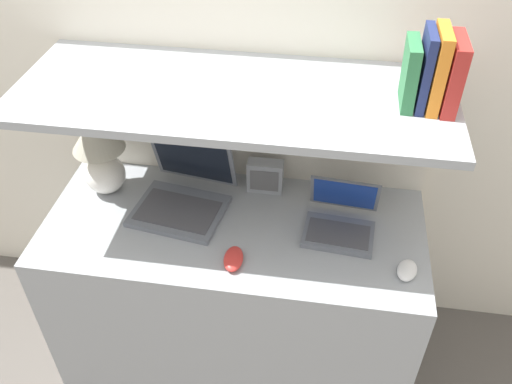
{
  "coord_description": "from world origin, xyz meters",
  "views": [
    {
      "loc": [
        0.29,
        -1.09,
        2.09
      ],
      "look_at": [
        0.08,
        0.3,
        0.9
      ],
      "focal_mm": 38.0,
      "sensor_mm": 36.0,
      "label": 1
    }
  ],
  "objects_px": {
    "table_lamp": "(100,150)",
    "book_orange": "(437,69)",
    "laptop_small": "(340,220)",
    "second_mouse": "(407,270)",
    "computer_mouse": "(233,259)",
    "router_box": "(265,176)",
    "book_navy": "(425,69)",
    "book_red": "(452,74)",
    "book_green": "(410,74)",
    "laptop_large": "(184,195)"
  },
  "relations": [
    {
      "from": "laptop_small",
      "to": "second_mouse",
      "type": "relative_size",
      "value": 2.38
    },
    {
      "from": "router_box",
      "to": "book_orange",
      "type": "bearing_deg",
      "value": -16.64
    },
    {
      "from": "book_red",
      "to": "book_navy",
      "type": "relative_size",
      "value": 0.92
    },
    {
      "from": "book_navy",
      "to": "second_mouse",
      "type": "bearing_deg",
      "value": -77.64
    },
    {
      "from": "computer_mouse",
      "to": "second_mouse",
      "type": "xyz_separation_m",
      "value": [
        0.57,
        0.03,
        0.0
      ]
    },
    {
      "from": "table_lamp",
      "to": "book_orange",
      "type": "distance_m",
      "value": 1.2
    },
    {
      "from": "book_green",
      "to": "second_mouse",
      "type": "bearing_deg",
      "value": -68.13
    },
    {
      "from": "book_orange",
      "to": "book_green",
      "type": "height_order",
      "value": "book_orange"
    },
    {
      "from": "second_mouse",
      "to": "router_box",
      "type": "relative_size",
      "value": 0.82
    },
    {
      "from": "book_green",
      "to": "laptop_large",
      "type": "bearing_deg",
      "value": 178.7
    },
    {
      "from": "table_lamp",
      "to": "computer_mouse",
      "type": "xyz_separation_m",
      "value": [
        0.55,
        -0.31,
        -0.17
      ]
    },
    {
      "from": "second_mouse",
      "to": "router_box",
      "type": "distance_m",
      "value": 0.64
    },
    {
      "from": "second_mouse",
      "to": "book_green",
      "type": "height_order",
      "value": "book_green"
    },
    {
      "from": "router_box",
      "to": "book_red",
      "type": "distance_m",
      "value": 0.8
    },
    {
      "from": "table_lamp",
      "to": "computer_mouse",
      "type": "distance_m",
      "value": 0.66
    },
    {
      "from": "second_mouse",
      "to": "book_green",
      "type": "xyz_separation_m",
      "value": [
        -0.08,
        0.21,
        0.6
      ]
    },
    {
      "from": "book_navy",
      "to": "book_red",
      "type": "bearing_deg",
      "value": 0.0
    },
    {
      "from": "router_box",
      "to": "book_navy",
      "type": "distance_m",
      "value": 0.75
    },
    {
      "from": "second_mouse",
      "to": "book_navy",
      "type": "bearing_deg",
      "value": 102.36
    },
    {
      "from": "laptop_small",
      "to": "book_red",
      "type": "bearing_deg",
      "value": 6.61
    },
    {
      "from": "second_mouse",
      "to": "book_navy",
      "type": "xyz_separation_m",
      "value": [
        -0.05,
        0.21,
        0.61
      ]
    },
    {
      "from": "second_mouse",
      "to": "book_red",
      "type": "height_order",
      "value": "book_red"
    },
    {
      "from": "laptop_large",
      "to": "book_green",
      "type": "xyz_separation_m",
      "value": [
        0.72,
        -0.02,
        0.56
      ]
    },
    {
      "from": "laptop_small",
      "to": "book_orange",
      "type": "bearing_deg",
      "value": 7.96
    },
    {
      "from": "table_lamp",
      "to": "second_mouse",
      "type": "distance_m",
      "value": 1.17
    },
    {
      "from": "laptop_small",
      "to": "second_mouse",
      "type": "xyz_separation_m",
      "value": [
        0.23,
        -0.18,
        -0.02
      ]
    },
    {
      "from": "table_lamp",
      "to": "book_green",
      "type": "height_order",
      "value": "book_green"
    },
    {
      "from": "laptop_small",
      "to": "book_navy",
      "type": "relative_size",
      "value": 1.14
    },
    {
      "from": "laptop_large",
      "to": "book_red",
      "type": "relative_size",
      "value": 1.74
    },
    {
      "from": "second_mouse",
      "to": "book_navy",
      "type": "height_order",
      "value": "book_navy"
    },
    {
      "from": "laptop_large",
      "to": "laptop_small",
      "type": "distance_m",
      "value": 0.58
    },
    {
      "from": "computer_mouse",
      "to": "router_box",
      "type": "relative_size",
      "value": 0.87
    },
    {
      "from": "second_mouse",
      "to": "book_orange",
      "type": "relative_size",
      "value": 0.47
    },
    {
      "from": "book_orange",
      "to": "second_mouse",
      "type": "bearing_deg",
      "value": -86.92
    },
    {
      "from": "laptop_small",
      "to": "computer_mouse",
      "type": "distance_m",
      "value": 0.41
    },
    {
      "from": "book_green",
      "to": "table_lamp",
      "type": "bearing_deg",
      "value": 176.67
    },
    {
      "from": "laptop_large",
      "to": "computer_mouse",
      "type": "bearing_deg",
      "value": -47.96
    },
    {
      "from": "computer_mouse",
      "to": "book_navy",
      "type": "height_order",
      "value": "book_navy"
    },
    {
      "from": "book_green",
      "to": "book_red",
      "type": "bearing_deg",
      "value": 0.0
    },
    {
      "from": "computer_mouse",
      "to": "second_mouse",
      "type": "bearing_deg",
      "value": 3.48
    },
    {
      "from": "laptop_large",
      "to": "laptop_small",
      "type": "relative_size",
      "value": 1.41
    },
    {
      "from": "laptop_small",
      "to": "computer_mouse",
      "type": "relative_size",
      "value": 2.25
    },
    {
      "from": "table_lamp",
      "to": "book_green",
      "type": "relative_size",
      "value": 1.7
    },
    {
      "from": "laptop_large",
      "to": "computer_mouse",
      "type": "relative_size",
      "value": 3.16
    },
    {
      "from": "book_navy",
      "to": "laptop_small",
      "type": "bearing_deg",
      "value": -170.52
    },
    {
      "from": "book_green",
      "to": "book_navy",
      "type": "bearing_deg",
      "value": 0.0
    },
    {
      "from": "book_red",
      "to": "book_navy",
      "type": "distance_m",
      "value": 0.08
    },
    {
      "from": "table_lamp",
      "to": "book_orange",
      "type": "relative_size",
      "value": 1.42
    },
    {
      "from": "computer_mouse",
      "to": "table_lamp",
      "type": "bearing_deg",
      "value": 151.07
    },
    {
      "from": "computer_mouse",
      "to": "second_mouse",
      "type": "relative_size",
      "value": 1.06
    }
  ]
}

